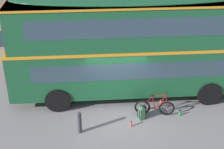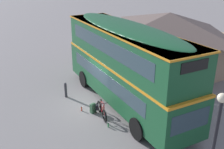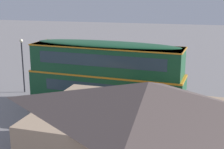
{
  "view_description": "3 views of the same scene",
  "coord_description": "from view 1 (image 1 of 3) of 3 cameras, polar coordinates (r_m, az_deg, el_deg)",
  "views": [
    {
      "loc": [
        -2.22,
        -11.77,
        8.32
      ],
      "look_at": [
        -0.04,
        0.99,
        1.32
      ],
      "focal_mm": 53.46,
      "sensor_mm": 36.0,
      "label": 1
    },
    {
      "loc": [
        12.14,
        -6.67,
        7.54
      ],
      "look_at": [
        0.56,
        0.84,
        1.85
      ],
      "focal_mm": 41.62,
      "sensor_mm": 36.0,
      "label": 2
    },
    {
      "loc": [
        -4.74,
        22.42,
        8.15
      ],
      "look_at": [
        0.88,
        -0.02,
        2.14
      ],
      "focal_mm": 52.22,
      "sensor_mm": 36.0,
      "label": 3
    }
  ],
  "objects": [
    {
      "name": "pub_building",
      "position": [
        21.37,
        -11.49,
        11.11
      ],
      "size": [
        10.77,
        7.41,
        4.24
      ],
      "color": "tan",
      "rests_on": "ground"
    },
    {
      "name": "kerb_bollard",
      "position": [
        13.2,
        -5.57,
        -8.09
      ],
      "size": [
        0.16,
        0.16,
        0.97
      ],
      "color": "#333338",
      "rests_on": "ground"
    },
    {
      "name": "ground_plane",
      "position": [
        14.59,
        0.8,
        -6.38
      ],
      "size": [
        120.0,
        120.0,
        0.0
      ],
      "primitive_type": "plane",
      "color": "gray"
    },
    {
      "name": "touring_bicycle",
      "position": [
        14.31,
        7.04,
        -5.59
      ],
      "size": [
        1.67,
        0.59,
        1.06
      ],
      "color": "black",
      "rests_on": "ground"
    },
    {
      "name": "backpack_on_ground",
      "position": [
        14.06,
        5.03,
        -6.5
      ],
      "size": [
        0.31,
        0.34,
        0.59
      ],
      "color": "#386642",
      "rests_on": "ground"
    },
    {
      "name": "water_bottle_red_squeeze",
      "position": [
        13.7,
        3.27,
        -8.41
      ],
      "size": [
        0.08,
        0.08,
        0.26
      ],
      "color": "#D84C33",
      "rests_on": "ground"
    },
    {
      "name": "water_bottle_green_metal",
      "position": [
        14.59,
        11.52,
        -6.5
      ],
      "size": [
        0.07,
        0.07,
        0.24
      ],
      "color": "green",
      "rests_on": "ground"
    },
    {
      "name": "double_decker_bus",
      "position": [
        14.71,
        3.53,
        5.64
      ],
      "size": [
        10.95,
        3.47,
        4.79
      ],
      "color": "black",
      "rests_on": "ground"
    }
  ]
}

